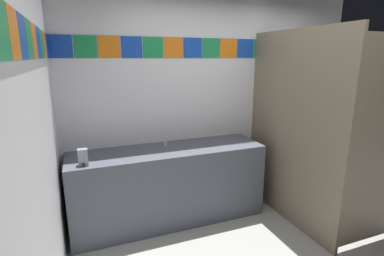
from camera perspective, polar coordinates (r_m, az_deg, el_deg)
name	(u,v)px	position (r m, az deg, el deg)	size (l,w,h in m)	color
wall_back	(217,96)	(3.74, 4.97, 6.35)	(3.78, 0.09, 2.75)	silver
wall_side	(28,146)	(1.85, -29.46, -3.10)	(0.09, 3.04, 2.75)	silver
vanity_counter	(169,184)	(3.42, -4.48, -10.88)	(2.16, 0.61, 0.86)	#4C515B
faucet_center	(166,142)	(3.33, -5.08, -2.80)	(0.04, 0.10, 0.14)	silver
soap_dispenser	(83,157)	(2.95, -20.55, -5.37)	(0.09, 0.09, 0.16)	gray
stall_divider	(320,134)	(3.34, 23.80, -1.07)	(0.92, 1.53, 2.14)	#726651
toilet	(310,176)	(4.27, 22.01, -8.65)	(0.39, 0.49, 0.74)	white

